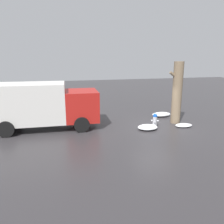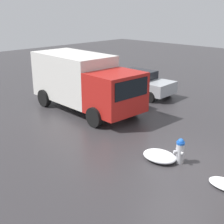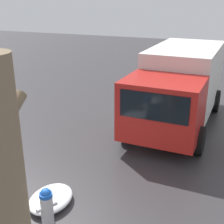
{
  "view_description": "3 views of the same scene",
  "coord_description": "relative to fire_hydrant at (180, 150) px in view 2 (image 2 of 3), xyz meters",
  "views": [
    {
      "loc": [
        5.86,
        11.95,
        4.24
      ],
      "look_at": [
        2.77,
        0.03,
        1.16
      ],
      "focal_mm": 35.0,
      "sensor_mm": 36.0,
      "label": 1
    },
    {
      "loc": [
        -4.97,
        8.4,
        5.06
      ],
      "look_at": [
        3.31,
        -0.11,
        1.01
      ],
      "focal_mm": 50.0,
      "sensor_mm": 36.0,
      "label": 2
    },
    {
      "loc": [
        -4.55,
        -3.26,
        4.64
      ],
      "look_at": [
        3.83,
        0.02,
        1.22
      ],
      "focal_mm": 50.0,
      "sensor_mm": 36.0,
      "label": 3
    }
  ],
  "objects": [
    {
      "name": "ground_plane",
      "position": [
        -0.0,
        -0.0,
        -0.46
      ],
      "size": [
        60.0,
        60.0,
        0.0
      ],
      "primitive_type": "plane",
      "color": "#333033"
    },
    {
      "name": "fire_hydrant",
      "position": [
        0.0,
        0.0,
        0.0
      ],
      "size": [
        0.45,
        0.39,
        0.89
      ],
      "rotation": [
        0.0,
        0.0,
        1.04
      ],
      "color": "#B7B7BC",
      "rests_on": "ground_plane"
    },
    {
      "name": "delivery_truck",
      "position": [
        6.67,
        -1.54,
        1.06
      ],
      "size": [
        6.4,
        2.87,
        2.78
      ],
      "rotation": [
        0.0,
        0.0,
        1.52
      ],
      "color": "red",
      "rests_on": "ground_plane"
    },
    {
      "name": "parked_car",
      "position": [
        6.51,
        -5.73,
        0.29
      ],
      "size": [
        4.17,
        2.17,
        1.44
      ],
      "rotation": [
        0.0,
        0.0,
        1.62
      ],
      "color": "#ADB2B7",
      "rests_on": "ground_plane"
    },
    {
      "name": "snow_pile_by_hydrant",
      "position": [
        0.6,
        0.3,
        -0.31
      ],
      "size": [
        1.23,
        0.93,
        0.29
      ],
      "color": "white",
      "rests_on": "ground_plane"
    }
  ]
}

